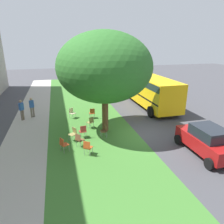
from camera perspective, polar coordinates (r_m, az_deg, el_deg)
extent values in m
plane|color=#424247|center=(14.53, 7.92, -6.01)|extent=(80.00, 80.00, 0.00)
cube|color=#3D752D|center=(13.68, -4.64, -7.51)|extent=(48.00, 6.00, 0.01)
cube|color=#ADA89E|center=(13.70, -23.26, -9.07)|extent=(48.00, 2.80, 0.01)
cylinder|color=brown|center=(14.49, -1.92, 0.43)|extent=(0.44, 0.44, 2.98)
ellipsoid|color=#2D6B28|center=(13.84, -2.05, 12.29)|extent=(6.31, 6.31, 4.66)
cube|color=olive|center=(13.51, -10.90, -6.12)|extent=(0.57, 0.56, 0.04)
cube|color=olive|center=(13.51, -10.35, -4.97)|extent=(0.38, 0.29, 0.40)
cylinder|color=gray|center=(13.65, -11.87, -6.98)|extent=(0.02, 0.02, 0.42)
cylinder|color=gray|center=(13.38, -10.95, -7.46)|extent=(0.02, 0.02, 0.42)
cylinder|color=gray|center=(13.83, -10.73, -6.55)|extent=(0.02, 0.02, 0.42)
cylinder|color=gray|center=(13.56, -9.80, -7.01)|extent=(0.02, 0.02, 0.42)
cube|color=#B7332D|center=(13.85, -8.13, -5.30)|extent=(0.47, 0.49, 0.04)
cube|color=#B7332D|center=(13.60, -7.94, -4.66)|extent=(0.16, 0.41, 0.40)
cylinder|color=gray|center=(14.15, -7.61, -5.77)|extent=(0.02, 0.02, 0.42)
cylinder|color=gray|center=(14.05, -9.00, -6.01)|extent=(0.02, 0.02, 0.42)
cylinder|color=gray|center=(13.85, -7.16, -6.30)|extent=(0.02, 0.02, 0.42)
cylinder|color=gray|center=(13.76, -8.58, -6.56)|extent=(0.02, 0.02, 0.42)
cube|color=brown|center=(13.75, -2.37, -5.30)|extent=(0.44, 0.43, 0.04)
cube|color=brown|center=(13.70, -1.66, -4.29)|extent=(0.40, 0.11, 0.40)
cylinder|color=gray|center=(13.96, -3.24, -5.96)|extent=(0.02, 0.02, 0.42)
cylinder|color=gray|center=(13.65, -2.83, -6.56)|extent=(0.02, 0.02, 0.42)
cylinder|color=gray|center=(14.05, -1.90, -5.78)|extent=(0.02, 0.02, 0.42)
cylinder|color=gray|center=(13.74, -1.46, -6.37)|extent=(0.02, 0.02, 0.42)
cube|color=olive|center=(15.28, -6.12, -2.86)|extent=(0.56, 0.56, 0.04)
cube|color=olive|center=(15.06, -5.72, -2.19)|extent=(0.27, 0.39, 0.40)
cylinder|color=gray|center=(15.59, -5.98, -3.31)|extent=(0.02, 0.02, 0.42)
cylinder|color=gray|center=(15.38, -7.02, -3.66)|extent=(0.02, 0.02, 0.42)
cylinder|color=gray|center=(15.34, -5.17, -3.65)|extent=(0.02, 0.02, 0.42)
cylinder|color=gray|center=(15.14, -6.22, -4.01)|extent=(0.02, 0.02, 0.42)
cube|color=#C64C1E|center=(17.21, -5.56, -0.31)|extent=(0.40, 0.42, 0.04)
cube|color=#C64C1E|center=(16.96, -5.48, 0.26)|extent=(0.09, 0.40, 0.40)
cylinder|color=gray|center=(17.47, -5.06, -0.79)|extent=(0.02, 0.02, 0.42)
cylinder|color=gray|center=(17.41, -6.22, -0.90)|extent=(0.02, 0.02, 0.42)
cylinder|color=gray|center=(17.15, -4.84, -1.16)|extent=(0.02, 0.02, 0.42)
cylinder|color=gray|center=(17.10, -6.03, -1.27)|extent=(0.02, 0.02, 0.42)
cube|color=brown|center=(12.71, -8.83, -7.65)|extent=(0.58, 0.58, 0.04)
cube|color=brown|center=(12.49, -9.45, -6.96)|extent=(0.36, 0.32, 0.40)
cylinder|color=gray|center=(12.82, -7.66, -8.51)|extent=(0.02, 0.02, 0.42)
cylinder|color=gray|center=(13.04, -8.86, -8.07)|extent=(0.02, 0.02, 0.42)
cylinder|color=gray|center=(12.60, -8.70, -9.08)|extent=(0.02, 0.02, 0.42)
cylinder|color=gray|center=(12.82, -9.90, -8.62)|extent=(0.02, 0.02, 0.42)
cube|color=#C64C1E|center=(11.82, -6.58, -9.71)|extent=(0.57, 0.57, 0.04)
cube|color=#C64C1E|center=(11.56, -7.03, -9.05)|extent=(0.30, 0.37, 0.40)
cylinder|color=gray|center=(11.99, -5.39, -10.47)|extent=(0.02, 0.02, 0.42)
cylinder|color=gray|center=(12.13, -6.95, -10.14)|extent=(0.02, 0.02, 0.42)
cylinder|color=gray|center=(11.73, -6.12, -11.22)|extent=(0.02, 0.02, 0.42)
cylinder|color=gray|center=(11.87, -7.70, -10.88)|extent=(0.02, 0.02, 0.42)
cube|color=beige|center=(17.41, -10.85, -0.34)|extent=(0.57, 0.57, 0.04)
cube|color=beige|center=(17.47, -11.28, 0.53)|extent=(0.30, 0.37, 0.40)
cylinder|color=gray|center=(17.25, -10.90, -1.33)|extent=(0.02, 0.02, 0.42)
cylinder|color=gray|center=(17.47, -10.00, -1.02)|extent=(0.02, 0.02, 0.42)
cylinder|color=gray|center=(17.50, -11.62, -1.08)|extent=(0.02, 0.02, 0.42)
cylinder|color=gray|center=(17.72, -10.72, -0.78)|extent=(0.02, 0.02, 0.42)
cube|color=#C64C1E|center=(12.35, -12.98, -8.77)|extent=(0.56, 0.55, 0.04)
cube|color=#C64C1E|center=(12.16, -13.80, -8.01)|extent=(0.39, 0.26, 0.40)
cylinder|color=gray|center=(12.39, -11.79, -9.79)|extent=(0.02, 0.02, 0.42)
cylinder|color=gray|center=(12.67, -12.65, -9.18)|extent=(0.02, 0.02, 0.42)
cylinder|color=gray|center=(12.24, -13.16, -10.26)|extent=(0.02, 0.02, 0.42)
cylinder|color=gray|center=(12.52, -14.00, -9.63)|extent=(0.02, 0.02, 0.42)
cube|color=maroon|center=(12.90, 24.57, -7.65)|extent=(3.70, 1.64, 0.76)
cube|color=#1E232B|center=(12.54, 25.40, -5.26)|extent=(1.90, 1.44, 0.64)
cylinder|color=black|center=(13.57, 17.79, -7.26)|extent=(0.60, 0.18, 0.60)
cylinder|color=black|center=(14.54, 23.62, -6.19)|extent=(0.60, 0.18, 0.60)
cylinder|color=black|center=(11.64, 25.27, -12.85)|extent=(0.60, 0.18, 0.60)
cube|color=yellow|center=(21.36, 9.35, 6.63)|extent=(10.40, 2.44, 2.50)
cube|color=black|center=(21.44, 9.30, 5.72)|extent=(10.30, 2.46, 0.12)
cube|color=black|center=(21.19, 9.48, 9.01)|extent=(10.30, 2.46, 0.56)
cylinder|color=black|center=(24.81, 2.75, 5.83)|extent=(0.96, 0.28, 0.96)
cylinder|color=black|center=(25.68, 8.15, 6.11)|extent=(0.96, 0.28, 0.96)
cylinder|color=black|center=(17.65, 10.70, 0.07)|extent=(0.96, 0.28, 0.96)
cylinder|color=black|center=(18.85, 17.63, 0.72)|extent=(0.96, 0.28, 0.96)
cylinder|color=#726659|center=(18.67, -20.86, 0.00)|extent=(0.14, 0.14, 0.85)
cylinder|color=#726659|center=(18.65, -21.40, -0.09)|extent=(0.14, 0.14, 0.85)
cube|color=#2D59A5|center=(18.45, -21.39, 2.09)|extent=(0.29, 0.40, 0.60)
sphere|color=tan|center=(18.34, -21.55, 3.37)|extent=(0.22, 0.22, 0.22)
cylinder|color=#726659|center=(18.19, -23.72, -0.85)|extent=(0.14, 0.14, 0.85)
cylinder|color=#726659|center=(18.32, -23.33, -0.67)|extent=(0.14, 0.14, 0.85)
cube|color=#2D59A5|center=(18.04, -23.82, 1.41)|extent=(0.41, 0.37, 0.60)
sphere|color=tan|center=(17.93, -24.00, 2.72)|extent=(0.22, 0.22, 0.22)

